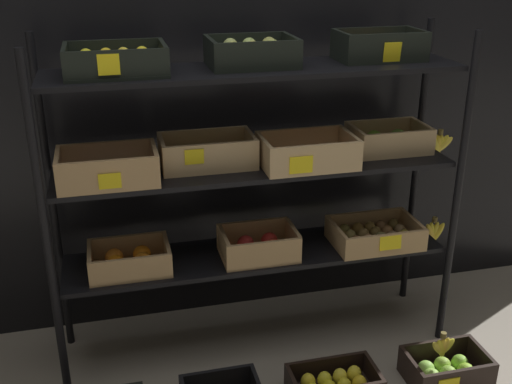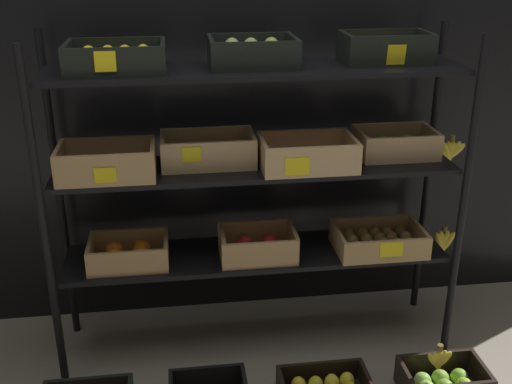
% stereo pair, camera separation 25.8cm
% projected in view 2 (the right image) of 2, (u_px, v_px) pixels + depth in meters
% --- Properties ---
extents(ground_plane, '(10.00, 10.00, 0.00)m').
position_uv_depth(ground_plane, '(256.00, 339.00, 2.86)').
color(ground_plane, gray).
extents(storefront_wall, '(4.05, 0.12, 2.57)m').
position_uv_depth(storefront_wall, '(244.00, 43.00, 2.72)').
color(storefront_wall, black).
rests_on(storefront_wall, ground_plane).
extents(display_rack, '(1.79, 0.40, 1.39)m').
position_uv_depth(display_rack, '(259.00, 161.00, 2.53)').
color(display_rack, black).
rests_on(display_rack, ground_plane).
extents(crate_ground_apple_green, '(0.34, 0.22, 0.12)m').
position_uv_depth(crate_ground_apple_green, '(443.00, 383.00, 2.51)').
color(crate_ground_apple_green, black).
rests_on(crate_ground_apple_green, ground_plane).
extents(banana_bunch_loose, '(0.12, 0.04, 0.12)m').
position_uv_depth(banana_bunch_loose, '(439.00, 360.00, 2.45)').
color(banana_bunch_loose, brown).
rests_on(banana_bunch_loose, crate_ground_apple_green).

